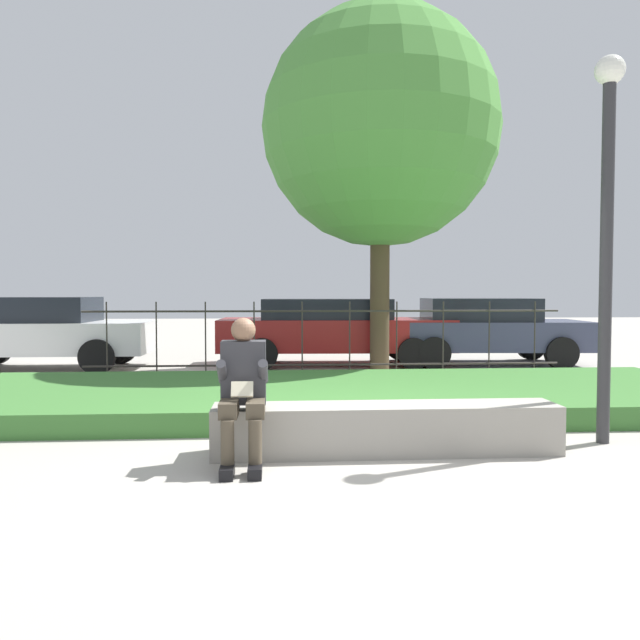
% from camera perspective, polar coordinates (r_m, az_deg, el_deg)
% --- Properties ---
extents(ground_plane, '(60.00, 60.00, 0.00)m').
position_cam_1_polar(ground_plane, '(5.80, 4.39, -12.05)').
color(ground_plane, '#A8A399').
extents(stone_bench, '(3.13, 0.51, 0.44)m').
position_cam_1_polar(stone_bench, '(5.78, 6.06, -10.10)').
color(stone_bench, gray).
rests_on(stone_bench, ground_plane).
extents(person_seated_reader, '(0.42, 0.73, 1.24)m').
position_cam_1_polar(person_seated_reader, '(5.33, -7.05, -5.94)').
color(person_seated_reader, black).
rests_on(person_seated_reader, ground_plane).
extents(grass_berm, '(9.91, 3.40, 0.26)m').
position_cam_1_polar(grass_berm, '(8.11, 1.88, -6.93)').
color(grass_berm, '#3D7533').
rests_on(grass_berm, ground_plane).
extents(iron_fence, '(7.91, 0.03, 1.31)m').
position_cam_1_polar(iron_fence, '(10.33, 0.55, -1.74)').
color(iron_fence, '#332D28').
rests_on(iron_fence, ground_plane).
extents(car_parked_center, '(4.70, 1.95, 1.33)m').
position_cam_1_polar(car_parked_center, '(12.60, 1.24, -0.85)').
color(car_parked_center, maroon).
rests_on(car_parked_center, ground_plane).
extents(car_parked_left, '(4.04, 1.89, 1.38)m').
position_cam_1_polar(car_parked_left, '(12.99, -24.22, -0.90)').
color(car_parked_left, silver).
rests_on(car_parked_left, ground_plane).
extents(car_parked_right, '(4.02, 2.14, 1.35)m').
position_cam_1_polar(car_parked_right, '(13.13, 14.77, -0.80)').
color(car_parked_right, '#383D56').
rests_on(car_parked_right, ground_plane).
extents(street_lamp, '(0.28, 0.28, 3.70)m').
position_cam_1_polar(street_lamp, '(6.64, 24.78, 9.53)').
color(street_lamp, '#2D2D30').
rests_on(street_lamp, ground_plane).
extents(tree_behind_fence, '(4.31, 4.31, 6.61)m').
position_cam_1_polar(tree_behind_fence, '(11.90, 5.55, 17.02)').
color(tree_behind_fence, '#4C3D28').
rests_on(tree_behind_fence, ground_plane).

